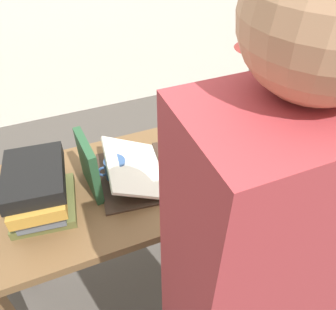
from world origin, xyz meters
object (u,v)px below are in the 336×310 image
(book_standing_upright, at_px, (89,166))
(reading_lamp, at_px, (252,61))
(pencil, at_px, (169,214))
(coffee_mug, at_px, (115,169))
(open_book, at_px, (164,165))
(book_stack_tall, at_px, (39,189))

(book_standing_upright, relative_size, reading_lamp, 0.47)
(reading_lamp, bearing_deg, pencil, -146.74)
(coffee_mug, bearing_deg, book_standing_upright, -167.59)
(book_standing_upright, bearing_deg, coffee_mug, 7.35)
(open_book, distance_m, coffee_mug, 0.19)
(pencil, bearing_deg, coffee_mug, 116.47)
(book_standing_upright, relative_size, pencil, 1.46)
(open_book, xyz_separation_m, pencil, (-0.06, -0.21, -0.03))
(coffee_mug, height_order, pencil, coffee_mug)
(coffee_mug, xyz_separation_m, pencil, (0.12, -0.25, -0.04))
(book_stack_tall, xyz_separation_m, pencil, (0.40, -0.20, -0.09))
(open_book, bearing_deg, coffee_mug, 174.84)
(book_stack_tall, bearing_deg, reading_lamp, 7.58)
(reading_lamp, relative_size, pencil, 3.13)
(reading_lamp, xyz_separation_m, coffee_mug, (-0.60, -0.06, -0.31))
(book_stack_tall, height_order, reading_lamp, reading_lamp)
(book_standing_upright, xyz_separation_m, reading_lamp, (0.70, 0.08, 0.24))
(reading_lamp, xyz_separation_m, pencil, (-0.48, -0.31, -0.35))
(open_book, relative_size, pencil, 3.58)
(coffee_mug, bearing_deg, reading_lamp, 5.97)
(open_book, xyz_separation_m, book_standing_upright, (-0.28, 0.02, 0.08))
(book_stack_tall, relative_size, pencil, 2.07)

